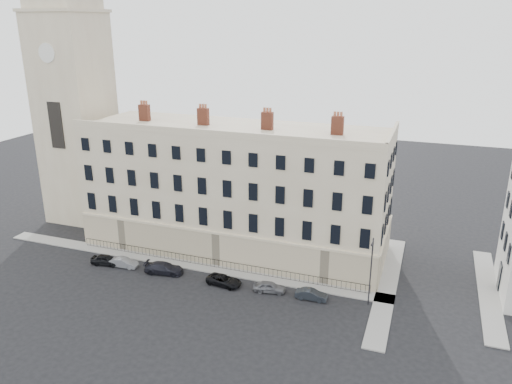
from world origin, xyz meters
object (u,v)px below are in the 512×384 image
(car_d, at_px, (224,280))
(car_c, at_px, (164,268))
(car_b, at_px, (124,263))
(car_f, at_px, (311,295))
(car_e, at_px, (270,287))
(streetlamp, at_px, (371,269))
(car_a, at_px, (106,260))

(car_d, bearing_deg, car_c, 95.53)
(car_b, distance_m, car_c, 5.06)
(car_b, relative_size, car_f, 1.02)
(car_e, bearing_deg, car_f, -99.11)
(car_b, height_order, car_c, car_c)
(car_b, distance_m, car_d, 12.41)
(car_c, xyz_separation_m, car_e, (12.36, 0.11, -0.06))
(car_f, relative_size, streetlamp, 0.45)
(car_b, bearing_deg, car_d, -93.54)
(car_b, distance_m, car_e, 17.42)
(car_c, distance_m, streetlamp, 22.62)
(car_b, xyz_separation_m, streetlamp, (27.41, 1.25, 3.43))
(car_b, bearing_deg, car_f, -92.92)
(car_b, distance_m, car_f, 21.84)
(car_a, height_order, car_f, car_a)
(car_d, xyz_separation_m, car_f, (9.44, 0.29, -0.00))
(car_d, xyz_separation_m, streetlamp, (15.00, 1.17, 3.44))
(car_d, bearing_deg, streetlamp, -78.81)
(car_b, height_order, car_d, car_b)
(car_e, distance_m, car_f, 4.43)
(car_a, distance_m, car_f, 24.11)
(car_c, bearing_deg, streetlamp, -96.87)
(car_d, relative_size, car_e, 1.15)
(car_c, height_order, streetlamp, streetlamp)
(car_f, bearing_deg, streetlamp, -83.07)
(car_e, height_order, car_f, car_e)
(car_f, xyz_separation_m, streetlamp, (5.56, 0.88, 3.44))
(car_f, distance_m, streetlamp, 6.60)
(car_a, relative_size, car_d, 0.91)
(car_d, relative_size, car_f, 1.19)
(car_b, relative_size, car_e, 0.99)
(car_b, height_order, car_e, car_e)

